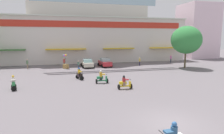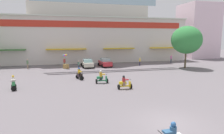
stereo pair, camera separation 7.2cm
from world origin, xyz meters
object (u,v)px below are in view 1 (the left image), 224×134
plaza_tree_1 (186,40)px  scooter_rider_3 (102,78)px  balloon_vendor_cart (66,62)px  scooter_rider_0 (14,84)px  scooter_rider_1 (125,83)px  pedestrian_2 (140,61)px  parked_car_0 (87,63)px  parked_car_1 (105,62)px  pedestrian_1 (64,62)px  pedestrian_0 (171,58)px  scooter_rider_2 (79,75)px  pedestrian_4 (27,63)px  pedestrian_3 (78,65)px

plaza_tree_1 → scooter_rider_3: 18.85m
balloon_vendor_cart → scooter_rider_0: bearing=-113.1°
scooter_rider_1 → scooter_rider_0: bearing=166.8°
pedestrian_2 → parked_car_0: bearing=175.6°
scooter_rider_3 → parked_car_0: bearing=89.7°
parked_car_1 → pedestrian_1: size_ratio=2.27×
scooter_rider_3 → pedestrian_0: bearing=39.4°
pedestrian_1 → balloon_vendor_cart: (0.21, -1.14, 0.09)m
plaza_tree_1 → balloon_vendor_cart: bearing=167.2°
scooter_rider_3 → pedestrian_0: size_ratio=0.89×
scooter_rider_0 → pedestrian_0: size_ratio=0.87×
scooter_rider_2 → balloon_vendor_cart: (-1.46, 9.65, 0.47)m
scooter_rider_2 → pedestrian_0: (20.30, 11.90, 0.39)m
scooter_rider_2 → parked_car_0: bearing=77.0°
plaza_tree_1 → pedestrian_0: 8.05m
parked_car_0 → pedestrian_4: 10.23m
scooter_rider_3 → scooter_rider_0: bearing=-176.3°
scooter_rider_1 → balloon_vendor_cart: bearing=109.5°
scooter_rider_0 → scooter_rider_3: size_ratio=0.98×
scooter_rider_1 → scooter_rider_2: bearing=124.2°
pedestrian_1 → pedestrian_2: pedestrian_1 is taller
plaza_tree_1 → pedestrian_3: 18.96m
pedestrian_4 → balloon_vendor_cart: size_ratio=0.66×
parked_car_0 → scooter_rider_0: size_ratio=2.96×
scooter_rider_1 → scooter_rider_3: (-1.78, 3.21, 0.04)m
scooter_rider_1 → scooter_rider_3: size_ratio=0.96×
scooter_rider_1 → pedestrian_0: bearing=47.9°
parked_car_1 → pedestrian_0: pedestrian_0 is taller
parked_car_0 → scooter_rider_0: scooter_rider_0 is taller
parked_car_1 → balloon_vendor_cart: (-7.07, -0.50, 0.30)m
pedestrian_2 → pedestrian_4: bearing=176.1°
scooter_rider_2 → pedestrian_4: 13.46m
scooter_rider_0 → pedestrian_0: (27.33, 15.34, 0.38)m
pedestrian_1 → pedestrian_3: pedestrian_1 is taller
scooter_rider_0 → scooter_rider_1: (11.14, -2.61, -0.03)m
pedestrian_3 → parked_car_1: bearing=29.4°
scooter_rider_3 → pedestrian_3: (-1.79, 10.12, 0.27)m
pedestrian_3 → plaza_tree_1: bearing=-7.1°
scooter_rider_0 → balloon_vendor_cart: (5.57, 13.08, 0.46)m
parked_car_0 → parked_car_1: parked_car_1 is taller
parked_car_1 → pedestrian_2: (6.64, -0.57, 0.15)m
scooter_rider_3 → pedestrian_0: 23.25m
parked_car_0 → scooter_rider_3: bearing=-90.3°
pedestrian_4 → pedestrian_3: bearing=-23.8°
pedestrian_3 → pedestrian_1: bearing=122.1°
scooter_rider_0 → pedestrian_4: (-0.78, 14.39, 0.34)m
plaza_tree_1 → scooter_rider_1: size_ratio=4.92×
scooter_rider_3 → balloon_vendor_cart: size_ratio=0.61×
parked_car_0 → scooter_rider_3: 13.17m
pedestrian_3 → balloon_vendor_cart: (-1.99, 2.36, 0.18)m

